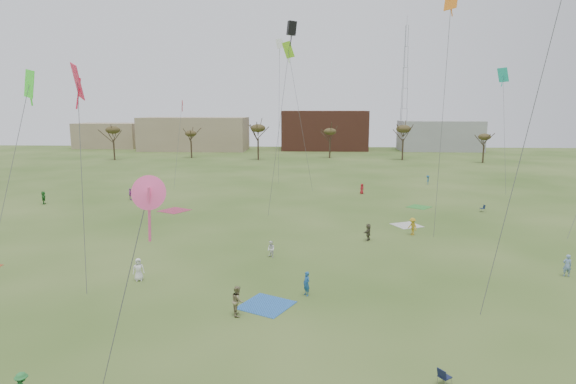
# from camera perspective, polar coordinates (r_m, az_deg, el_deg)

# --- Properties ---
(ground) EXTENTS (260.00, 260.00, 0.00)m
(ground) POSITION_cam_1_polar(r_m,az_deg,el_deg) (31.96, -1.32, -13.60)
(ground) COLOR #304E18
(ground) RESTS_ON ground
(flyer_near_left) EXTENTS (0.99, 0.83, 1.73)m
(flyer_near_left) POSITION_cam_1_polar(r_m,az_deg,el_deg) (37.74, -17.59, -8.90)
(flyer_near_left) COLOR white
(flyer_near_left) RESTS_ON ground
(flyer_near_right) EXTENTS (0.69, 0.74, 1.71)m
(flyer_near_right) POSITION_cam_1_polar(r_m,az_deg,el_deg) (33.34, 2.25, -10.99)
(flyer_near_right) COLOR #1E548D
(flyer_near_right) RESTS_ON ground
(spectator_fore_b) EXTENTS (0.89, 1.05, 1.91)m
(spectator_fore_b) POSITION_cam_1_polar(r_m,az_deg,el_deg) (30.50, -6.09, -12.91)
(spectator_fore_b) COLOR #857C54
(spectator_fore_b) RESTS_ON ground
(spectator_fore_c) EXTENTS (1.08, 1.62, 1.67)m
(spectator_fore_c) POSITION_cam_1_polar(r_m,az_deg,el_deg) (47.20, 9.65, -4.79)
(spectator_fore_c) COLOR brown
(spectator_fore_c) RESTS_ON ground
(flyer_mid_b) EXTENTS (1.16, 1.33, 1.79)m
(flyer_mid_b) POSITION_cam_1_polar(r_m,az_deg,el_deg) (50.11, 14.79, -4.04)
(flyer_mid_b) COLOR gold
(flyer_mid_b) RESTS_ON ground
(flyer_mid_c) EXTENTS (0.69, 0.50, 1.75)m
(flyer_mid_c) POSITION_cam_1_polar(r_m,az_deg,el_deg) (42.71, 30.63, -7.63)
(flyer_mid_c) COLOR #7293BE
(flyer_mid_c) RESTS_ON ground
(spectator_mid_d) EXTENTS (0.74, 1.06, 1.67)m
(spectator_mid_d) POSITION_cam_1_polar(r_m,az_deg,el_deg) (70.39, -18.50, -0.25)
(spectator_mid_d) COLOR #A946A9
(spectator_mid_d) RESTS_ON ground
(spectator_mid_e) EXTENTS (0.89, 0.88, 1.45)m
(spectator_mid_e) POSITION_cam_1_polar(r_m,az_deg,el_deg) (41.45, -2.05, -6.91)
(spectator_mid_e) COLOR white
(spectator_mid_e) RESTS_ON ground
(flyer_far_a) EXTENTS (1.19, 1.66, 1.73)m
(flyer_far_a) POSITION_cam_1_polar(r_m,az_deg,el_deg) (72.07, -27.40, -0.61)
(flyer_far_a) COLOR #246C25
(flyer_far_a) RESTS_ON ground
(flyer_far_b) EXTENTS (0.90, 0.88, 1.56)m
(flyer_far_b) POSITION_cam_1_polar(r_m,az_deg,el_deg) (72.45, 8.90, 0.39)
(flyer_far_b) COLOR #A71C24
(flyer_far_b) RESTS_ON ground
(flyer_far_c) EXTENTS (0.85, 1.11, 1.53)m
(flyer_far_c) POSITION_cam_1_polar(r_m,az_deg,el_deg) (84.04, 16.50, 1.42)
(flyer_far_c) COLOR navy
(flyer_far_c) RESTS_ON ground
(blanket_blue) EXTENTS (4.08, 4.08, 0.03)m
(blanket_blue) POSITION_cam_1_polar(r_m,az_deg,el_deg) (32.10, -2.64, -13.50)
(blanket_blue) COLOR #2963B3
(blanket_blue) RESTS_ON ground
(blanket_cream) EXTENTS (3.63, 3.63, 0.03)m
(blanket_cream) POSITION_cam_1_polar(r_m,az_deg,el_deg) (54.16, 14.13, -3.93)
(blanket_cream) COLOR beige
(blanket_cream) RESTS_ON ground
(blanket_plum) EXTENTS (4.30, 4.30, 0.03)m
(blanket_plum) POSITION_cam_1_polar(r_m,az_deg,el_deg) (61.73, -13.53, -2.19)
(blanket_plum) COLOR #A53350
(blanket_plum) RESTS_ON ground
(blanket_olive) EXTENTS (3.61, 3.61, 0.03)m
(blanket_olive) POSITION_cam_1_polar(r_m,az_deg,el_deg) (64.47, 15.53, -1.76)
(blanket_olive) COLOR green
(blanket_olive) RESTS_ON ground
(camp_chair_center) EXTENTS (0.74, 0.73, 0.87)m
(camp_chair_center) POSITION_cam_1_polar(r_m,az_deg,el_deg) (24.97, 18.33, -20.72)
(camp_chair_center) COLOR #141B38
(camp_chair_center) RESTS_ON ground
(camp_chair_right) EXTENTS (0.61, 0.57, 0.87)m
(camp_chair_right) POSITION_cam_1_polar(r_m,az_deg,el_deg) (64.14, 22.40, -1.99)
(camp_chair_right) COLOR #142239
(camp_chair_right) RESTS_ON ground
(kites_aloft) EXTENTS (49.66, 62.03, 22.75)m
(kites_aloft) POSITION_cam_1_polar(r_m,az_deg,el_deg) (57.75, 1.37, 16.25)
(kites_aloft) COLOR yellow
(kites_aloft) RESTS_ON ground
(tree_line) EXTENTS (117.44, 49.32, 8.91)m
(tree_line) POSITION_cam_1_polar(r_m,az_deg,el_deg) (108.57, 0.62, 7.06)
(tree_line) COLOR #3A2B1E
(tree_line) RESTS_ON ground
(building_tan) EXTENTS (32.00, 14.00, 10.00)m
(building_tan) POSITION_cam_1_polar(r_m,az_deg,el_deg) (149.15, -11.22, 6.90)
(building_tan) COLOR #937F60
(building_tan) RESTS_ON ground
(building_brick) EXTENTS (26.00, 16.00, 12.00)m
(building_brick) POSITION_cam_1_polar(r_m,az_deg,el_deg) (149.34, 4.43, 7.45)
(building_brick) COLOR brown
(building_brick) RESTS_ON ground
(building_grey) EXTENTS (24.00, 12.00, 9.00)m
(building_grey) POSITION_cam_1_polar(r_m,az_deg,el_deg) (152.10, 17.82, 6.48)
(building_grey) COLOR gray
(building_grey) RESTS_ON ground
(building_tan_west) EXTENTS (20.00, 12.00, 8.00)m
(building_tan_west) POSITION_cam_1_polar(r_m,az_deg,el_deg) (165.77, -20.74, 6.40)
(building_tan_west) COLOR #937F60
(building_tan_west) RESTS_ON ground
(radio_tower) EXTENTS (1.51, 1.72, 41.00)m
(radio_tower) POSITION_cam_1_polar(r_m,az_deg,el_deg) (156.73, 13.85, 12.14)
(radio_tower) COLOR #9EA3A8
(radio_tower) RESTS_ON ground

